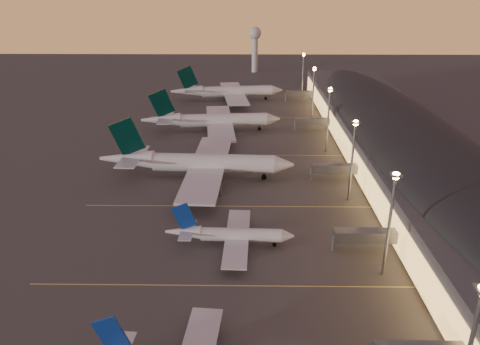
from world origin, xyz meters
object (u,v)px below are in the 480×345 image
(airliner_narrow_north, at_px, (230,235))
(airliner_wide_mid, at_px, (212,120))
(radar_tower, at_px, (255,42))
(airliner_wide_near, at_px, (197,163))
(airliner_wide_far, at_px, (227,92))

(airliner_narrow_north, height_order, airliner_wide_mid, airliner_wide_mid)
(airliner_narrow_north, distance_m, radar_tower, 248.49)
(airliner_narrow_north, relative_size, radar_tower, 1.03)
(airliner_wide_near, xyz_separation_m, radar_tower, (23.12, 203.03, 16.33))
(airliner_wide_far, bearing_deg, airliner_narrow_north, -94.67)
(airliner_wide_far, bearing_deg, airliner_wide_near, -100.29)
(airliner_wide_near, distance_m, airliner_wide_far, 112.57)
(radar_tower, bearing_deg, airliner_narrow_north, -92.36)
(airliner_wide_mid, bearing_deg, airliner_narrow_north, -88.57)
(airliner_wide_far, bearing_deg, airliner_wide_mid, -101.82)
(radar_tower, bearing_deg, airliner_wide_near, -96.50)
(airliner_wide_far, relative_size, radar_tower, 1.96)
(airliner_narrow_north, distance_m, airliner_wide_mid, 99.06)
(airliner_wide_far, height_order, radar_tower, radar_tower)
(airliner_narrow_north, bearing_deg, airliner_wide_far, 94.34)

